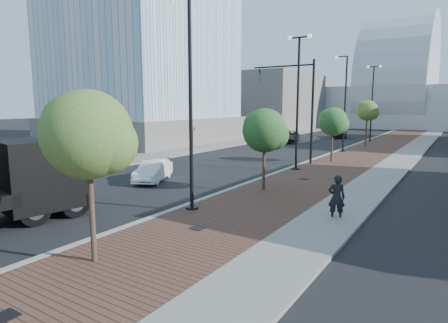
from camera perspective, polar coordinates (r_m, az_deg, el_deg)
The scene contains 23 objects.
sidewalk at distance 43.59m, azimuth 23.34°, elevation 1.92°, with size 7.00×140.00×0.12m, color #4C2D23.
concrete_strip at distance 43.24m, azimuth 26.86°, elevation 1.65°, with size 2.40×140.00×0.13m, color slate.
curb at distance 44.29m, azimuth 18.88°, elevation 2.28°, with size 0.30×140.00×0.14m, color gray.
west_sidewalk at distance 49.03m, azimuth 3.97°, elevation 3.30°, with size 4.00×140.00×0.12m, color slate.
white_sedan at distance 23.42m, azimuth -10.69°, elevation -1.39°, with size 1.36×3.90×1.29m, color white.
dark_car_mid at distance 46.70m, azimuth 9.81°, elevation 3.74°, with size 2.40×5.21×1.45m, color black.
dark_car_far at distance 54.96m, azimuth 17.09°, elevation 4.19°, with size 1.95×4.79×1.39m, color black.
pedestrian at distance 15.99m, azimuth 16.71°, elevation -5.27°, with size 0.68×0.45×1.87m, color black.
streetlight_1 at distance 16.24m, azimuth -5.39°, elevation 7.43°, with size 1.44×0.56×9.21m.
streetlight_2 at distance 26.69m, azimuth 11.10°, elevation 8.84°, with size 1.72×0.56×9.28m.
streetlight_3 at distance 38.12m, azimuth 17.70°, elevation 7.80°, with size 1.44×0.56×9.21m.
streetlight_4 at distance 49.77m, azimuth 21.53°, elevation 8.29°, with size 1.72×0.56×9.28m.
traffic_mast at distance 29.81m, azimuth 11.66°, elevation 9.11°, with size 5.09×0.20×8.00m.
tree_0 at distance 11.21m, azimuth -19.73°, elevation 3.79°, with size 2.55×2.53×5.12m.
tree_1 at distance 19.94m, azimuth 6.30°, elevation 4.68°, with size 2.38×2.33×4.48m.
tree_2 at distance 31.12m, azimuth 16.28°, elevation 5.82°, with size 2.32×2.26×4.44m.
tree_3 at distance 42.74m, azimuth 20.97°, elevation 7.23°, with size 2.24×2.17×5.10m.
tower_podium at distance 49.10m, azimuth -12.02°, elevation 4.83°, with size 19.00×19.00×3.00m, color slate.
convention_center at distance 88.67m, azimuth 24.98°, elevation 8.79°, with size 50.00×30.00×50.00m.
commercial_block_nw at distance 69.80m, azimuth 6.94°, elevation 8.94°, with size 14.00×20.00×10.00m, color #67615C.
utility_cover_0 at distance 10.05m, azimuth -30.30°, elevation -19.60°, with size 0.50×0.50×0.02m, color black.
utility_cover_1 at distance 14.24m, azimuth -4.04°, elevation -10.01°, with size 0.50×0.50×0.02m, color black.
utility_cover_2 at distance 23.68m, azimuth 12.12°, elevation -2.58°, with size 0.50×0.50×0.02m, color black.
Camera 1 is at (10.51, -2.77, 4.71)m, focal length 30.14 mm.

